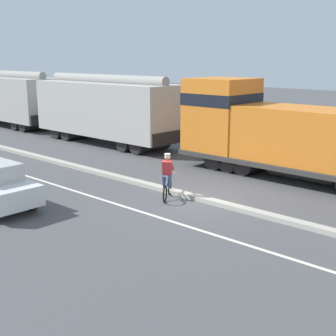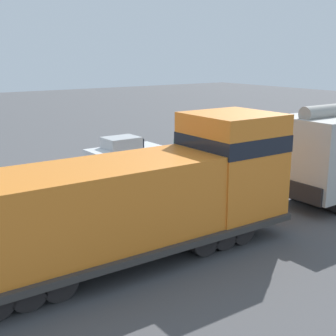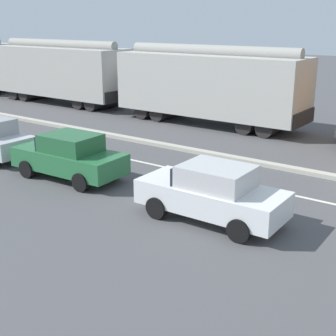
% 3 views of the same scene
% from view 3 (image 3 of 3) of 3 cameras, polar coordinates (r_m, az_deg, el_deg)
% --- Properties ---
extents(median_curb, '(0.36, 36.00, 0.16)m').
position_cam_3_polar(median_curb, '(18.72, 10.24, 0.77)').
color(median_curb, '#B2AD9E').
rests_on(median_curb, ground).
extents(lane_stripe, '(0.14, 36.00, 0.01)m').
position_cam_3_polar(lane_stripe, '(16.70, 6.60, -1.41)').
color(lane_stripe, silver).
rests_on(lane_stripe, ground).
extents(hopper_car_lead, '(2.90, 10.60, 4.18)m').
position_cam_3_polar(hopper_car_lead, '(25.26, 5.07, 9.96)').
color(hopper_car_lead, '#AFADA5').
rests_on(hopper_car_lead, ground).
extents(hopper_car_middle, '(2.90, 10.60, 4.18)m').
position_cam_3_polar(hopper_car_middle, '(32.72, -12.96, 11.33)').
color(hopper_car_middle, '#A9A69F').
rests_on(hopper_car_middle, ground).
extents(parked_car_white, '(1.87, 4.22, 1.62)m').
position_cam_3_polar(parked_car_white, '(13.11, 5.39, -3.02)').
color(parked_car_white, silver).
rests_on(parked_car_white, ground).
extents(parked_car_green, '(1.98, 4.27, 1.62)m').
position_cam_3_polar(parked_car_green, '(16.90, -11.95, 1.43)').
color(parked_car_green, '#286B3D').
rests_on(parked_car_green, ground).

